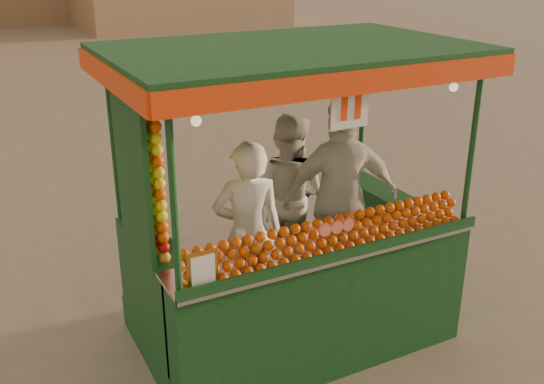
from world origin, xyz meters
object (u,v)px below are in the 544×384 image
vendor_middle (287,196)px  vendor_right (341,198)px  juice_cart (289,256)px  vendor_left (248,234)px

vendor_middle → vendor_right: bearing=171.6°
juice_cart → vendor_left: (-0.36, 0.09, 0.27)m
vendor_middle → vendor_right: (0.30, -0.52, 0.11)m
vendor_left → vendor_right: vendor_right is taller
vendor_left → vendor_middle: size_ratio=1.00×
juice_cart → vendor_right: juice_cart is taller
juice_cart → vendor_left: juice_cart is taller
vendor_left → vendor_middle: 0.97m
juice_cart → vendor_middle: juice_cart is taller
vendor_left → vendor_middle: vendor_left is taller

